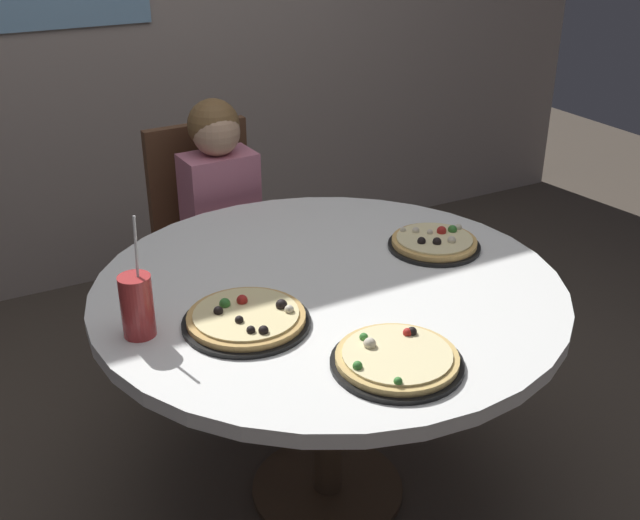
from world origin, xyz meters
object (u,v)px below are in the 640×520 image
at_px(pizza_pepperoni, 397,359).
at_px(soda_cup, 137,306).
at_px(chair_wooden, 211,236).
at_px(pizza_cheese, 434,242).
at_px(diner_child, 232,265).
at_px(dining_table, 328,311).
at_px(pizza_veggie, 247,319).

xyz_separation_m(pizza_pepperoni, soda_cup, (-0.48, 0.41, 0.06)).
distance_m(chair_wooden, pizza_cheese, 0.98).
relative_size(pizza_pepperoni, soda_cup, 1.01).
height_order(diner_child, pizza_pepperoni, diner_child).
relative_size(chair_wooden, diner_child, 0.88).
bearing_deg(diner_child, chair_wooden, 91.99).
distance_m(dining_table, pizza_cheese, 0.41).
distance_m(pizza_veggie, soda_cup, 0.27).
bearing_deg(pizza_veggie, soda_cup, 161.97).
xyz_separation_m(dining_table, pizza_cheese, (0.40, 0.05, 0.11)).
bearing_deg(diner_child, pizza_veggie, -109.33).
height_order(dining_table, chair_wooden, chair_wooden).
distance_m(dining_table, pizza_veggie, 0.32).
height_order(pizza_veggie, soda_cup, soda_cup).
bearing_deg(soda_cup, pizza_veggie, -18.03).
distance_m(diner_child, pizza_pepperoni, 1.20).
distance_m(pizza_cheese, soda_cup, 0.94).
distance_m(diner_child, pizza_veggie, 0.93).
bearing_deg(dining_table, pizza_pepperoni, -97.95).
xyz_separation_m(chair_wooden, pizza_cheese, (0.40, -0.87, 0.24)).
bearing_deg(pizza_pepperoni, pizza_cheese, 46.39).
distance_m(dining_table, chair_wooden, 0.93).
xyz_separation_m(diner_child, pizza_veggie, (-0.29, -0.83, 0.28)).
distance_m(dining_table, soda_cup, 0.56).
relative_size(dining_table, diner_child, 1.21).
relative_size(chair_wooden, pizza_veggie, 2.93).
bearing_deg(pizza_cheese, dining_table, -172.84).
distance_m(chair_wooden, pizza_pepperoni, 1.37).
height_order(diner_child, pizza_cheese, diner_child).
xyz_separation_m(chair_wooden, pizza_veggie, (-0.29, -1.02, 0.24)).
height_order(pizza_cheese, soda_cup, soda_cup).
distance_m(dining_table, diner_child, 0.76).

